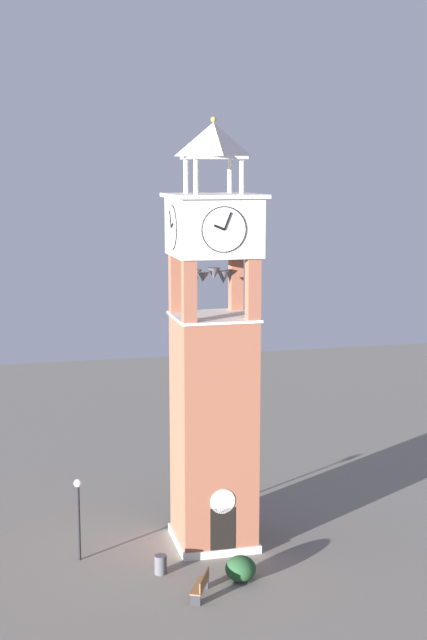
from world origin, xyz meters
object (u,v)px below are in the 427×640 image
object	(u,v)px
park_bench	(201,585)
lamp_post	(78,504)
clock_tower	(214,373)
trash_bin	(161,564)

from	to	relation	value
park_bench	lamp_post	world-z (taller)	lamp_post
park_bench	clock_tower	bearing A→B (deg)	70.93
lamp_post	trash_bin	distance (m)	4.39
lamp_post	trash_bin	xyz separation A→B (m)	(3.16, -2.14, -2.16)
park_bench	lamp_post	size ratio (longest dim) A/B	0.45
park_bench	trash_bin	size ratio (longest dim) A/B	2.04
park_bench	lamp_post	distance (m)	6.63
clock_tower	park_bench	world-z (taller)	clock_tower
trash_bin	lamp_post	bearing A→B (deg)	145.91
clock_tower	trash_bin	distance (m)	8.42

